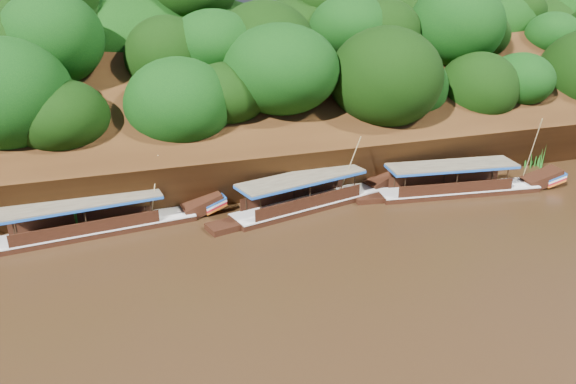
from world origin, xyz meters
name	(u,v)px	position (x,y,z in m)	size (l,w,h in m)	color
ground	(354,261)	(0.00, 0.00, 0.00)	(160.00, 160.00, 0.00)	black
riverbank	(247,125)	(-0.01, 22.73, 1.89)	(120.00, 30.06, 19.40)	black
boat_0	(468,186)	(11.95, 6.51, 0.51)	(13.91, 4.00, 6.05)	black
boat_1	(319,198)	(1.04, 7.88, 0.52)	(13.40, 4.95, 5.19)	black
boat_2	(111,223)	(-12.46, 8.38, 0.49)	(13.92, 3.29, 4.71)	black
reeds	(247,191)	(-3.51, 9.60, 0.92)	(48.63, 2.27, 2.01)	#1D6018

